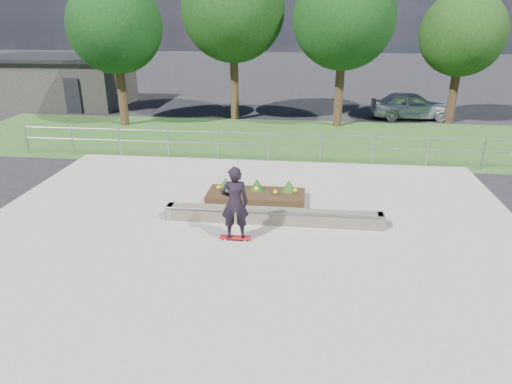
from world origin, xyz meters
TOP-DOWN VIEW (x-y plane):
  - ground at (0.00, 0.00)m, footprint 120.00×120.00m
  - grass_verge at (0.00, 11.00)m, footprint 30.00×8.00m
  - concrete_slab at (0.00, 0.00)m, footprint 15.00×15.00m
  - fence at (0.00, 7.50)m, footprint 20.06×0.06m
  - building at (-14.00, 18.00)m, footprint 8.40×5.40m
  - tree_far_left at (-8.00, 13.00)m, footprint 4.55×4.55m
  - tree_mid_left at (-2.50, 15.00)m, footprint 5.25×5.25m
  - tree_mid_right at (3.00, 14.00)m, footprint 4.90×4.90m
  - tree_far_right at (9.00, 15.50)m, footprint 4.20×4.20m
  - grind_ledge at (0.63, 1.85)m, footprint 6.00×0.44m
  - planter_bed at (-0.02, 3.48)m, footprint 3.00×1.20m
  - skateboarder at (-0.25, 0.73)m, footprint 0.80×0.58m
  - parked_car at (7.11, 16.20)m, footprint 4.42×1.96m

SIDE VIEW (x-z plane):
  - ground at x=0.00m, z-range 0.00..0.00m
  - grass_verge at x=0.00m, z-range 0.00..0.02m
  - concrete_slab at x=0.00m, z-range 0.00..0.06m
  - planter_bed at x=-0.02m, z-range -0.06..0.55m
  - grind_ledge at x=0.63m, z-range 0.05..0.48m
  - parked_car at x=7.11m, z-range 0.00..1.48m
  - fence at x=0.00m, z-range 0.17..1.37m
  - skateboarder at x=-0.25m, z-range 0.09..2.08m
  - building at x=-14.00m, z-range 0.01..3.01m
  - tree_far_right at x=9.00m, z-range 1.18..7.78m
  - tree_far_left at x=-8.00m, z-range 1.28..8.43m
  - tree_mid_right at x=3.00m, z-range 1.38..9.08m
  - tree_mid_left at x=-2.50m, z-range 1.48..9.73m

